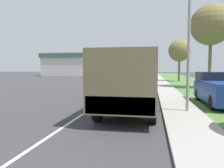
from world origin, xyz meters
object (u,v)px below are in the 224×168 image
(car_third_ahead, at_px, (145,74))
(car_fourth_ahead, at_px, (148,73))
(car_second_ahead, at_px, (145,76))
(lamp_post, at_px, (184,27))
(military_truck, at_px, (130,79))
(car_nearest_ahead, at_px, (142,81))
(pickup_truck, at_px, (221,89))

(car_third_ahead, xyz_separation_m, car_fourth_ahead, (0.39, 12.67, 0.06))
(car_second_ahead, distance_m, car_fourth_ahead, 28.41)
(car_second_ahead, bearing_deg, lamp_post, -84.68)
(car_second_ahead, height_order, car_fourth_ahead, car_fourth_ahead)
(military_truck, height_order, car_nearest_ahead, military_truck)
(car_second_ahead, relative_size, pickup_truck, 0.88)
(car_nearest_ahead, relative_size, lamp_post, 0.70)
(car_third_ahead, relative_size, lamp_post, 0.72)
(car_nearest_ahead, xyz_separation_m, pickup_truck, (5.06, -11.15, 0.19))
(lamp_post, bearing_deg, car_fourth_ahead, 92.77)
(car_second_ahead, bearing_deg, military_truck, -89.85)
(car_third_ahead, bearing_deg, military_truck, -89.17)
(car_second_ahead, height_order, lamp_post, lamp_post)
(military_truck, distance_m, car_third_ahead, 42.82)
(military_truck, relative_size, car_nearest_ahead, 1.73)
(pickup_truck, bearing_deg, car_fourth_ahead, 95.61)
(military_truck, relative_size, car_fourth_ahead, 1.72)
(military_truck, bearing_deg, car_fourth_ahead, 90.24)
(car_fourth_ahead, bearing_deg, car_third_ahead, -91.78)
(car_nearest_ahead, relative_size, car_second_ahead, 0.95)
(car_nearest_ahead, xyz_separation_m, car_second_ahead, (0.04, 13.15, 0.03))
(car_second_ahead, bearing_deg, car_fourth_ahead, 90.32)
(lamp_post, bearing_deg, car_nearest_ahead, 100.36)
(military_truck, distance_m, car_fourth_ahead, 55.48)
(military_truck, bearing_deg, car_second_ahead, 90.15)
(car_fourth_ahead, height_order, pickup_truck, pickup_truck)
(car_fourth_ahead, xyz_separation_m, lamp_post, (2.69, -55.60, 3.27))
(military_truck, bearing_deg, lamp_post, -2.98)
(car_nearest_ahead, xyz_separation_m, car_fourth_ahead, (-0.12, 41.56, 0.03))
(car_second_ahead, xyz_separation_m, pickup_truck, (5.02, -24.30, 0.16))
(car_nearest_ahead, distance_m, car_second_ahead, 13.15)
(car_third_ahead, height_order, car_fourth_ahead, car_fourth_ahead)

